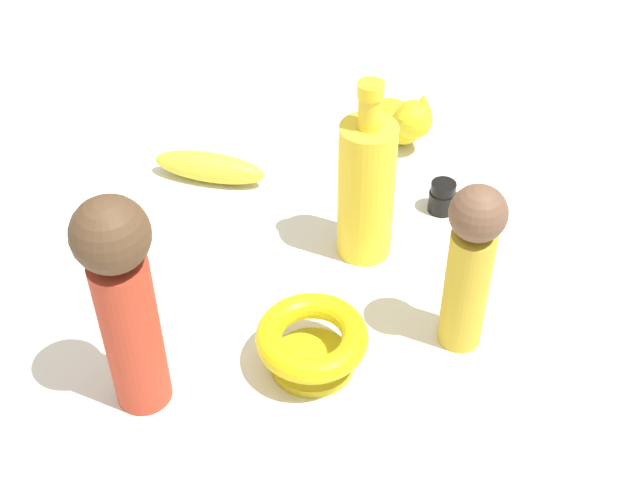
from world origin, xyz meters
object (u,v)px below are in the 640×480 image
(banana, at_px, (209,167))
(person_figure_adult, at_px, (124,299))
(nail_polish_jar, at_px, (442,197))
(cat_figurine, at_px, (401,119))
(bowl, at_px, (312,341))
(bottle_tall, at_px, (366,188))
(person_figure_child, at_px, (470,263))

(banana, xyz_separation_m, person_figure_adult, (-0.33, 0.15, 0.12))
(banana, bearing_deg, nail_polish_jar, 2.35)
(banana, distance_m, cat_figurine, 0.28)
(bowl, height_order, nail_polish_jar, bowl)
(bottle_tall, height_order, person_figure_child, bottle_tall)
(banana, relative_size, cat_figurine, 1.20)
(nail_polish_jar, bearing_deg, person_figure_child, 158.98)
(person_figure_adult, xyz_separation_m, nail_polish_jar, (0.17, -0.42, -0.12))
(bottle_tall, bearing_deg, bowl, 141.62)
(person_figure_child, distance_m, person_figure_adult, 0.34)
(person_figure_adult, relative_size, cat_figurine, 1.99)
(bottle_tall, distance_m, banana, 0.26)
(person_figure_child, distance_m, bowl, 0.18)
(person_figure_adult, bearing_deg, bowl, -97.11)
(banana, relative_size, person_figure_adult, 0.60)
(bottle_tall, xyz_separation_m, cat_figurine, (0.19, -0.13, -0.06))
(bottle_tall, relative_size, person_figure_child, 1.13)
(banana, height_order, person_figure_adult, person_figure_adult)
(person_figure_child, xyz_separation_m, nail_polish_jar, (0.21, -0.08, -0.09))
(person_figure_child, relative_size, nail_polish_jar, 4.83)
(bottle_tall, height_order, banana, bottle_tall)
(person_figure_child, xyz_separation_m, bowl, (0.02, 0.16, -0.08))
(bowl, bearing_deg, banana, 3.44)
(bottle_tall, distance_m, person_figure_child, 0.18)
(bottle_tall, distance_m, bowl, 0.20)
(bottle_tall, distance_m, person_figure_adult, 0.33)
(banana, bearing_deg, person_figure_adult, -80.82)
(person_figure_child, distance_m, cat_figurine, 0.38)
(bottle_tall, xyz_separation_m, person_figure_adult, (-0.13, 0.30, 0.05))
(person_figure_adult, bearing_deg, cat_figurine, -52.97)
(nail_polish_jar, bearing_deg, cat_figurine, -4.30)
(nail_polish_jar, bearing_deg, bottle_tall, 106.10)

